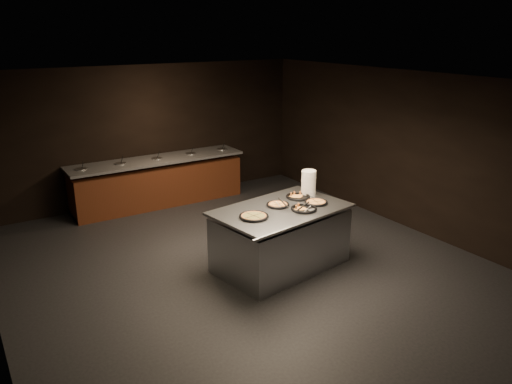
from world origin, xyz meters
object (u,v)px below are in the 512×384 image
plate_stack (309,183)px  pan_veggie_whole (254,216)px  pan_cheese_whole (278,205)px  serving_counter (281,239)px

plate_stack → pan_veggie_whole: bearing=-162.3°
plate_stack → pan_veggie_whole: size_ratio=0.92×
plate_stack → pan_cheese_whole: (-0.76, -0.20, -0.18)m
plate_stack → pan_cheese_whole: plate_stack is taller
serving_counter → plate_stack: (0.78, 0.32, 0.71)m
pan_veggie_whole → pan_cheese_whole: (0.58, 0.22, -0.00)m
serving_counter → plate_stack: plate_stack is taller
plate_stack → pan_cheese_whole: bearing=-164.9°
pan_veggie_whole → plate_stack: bearing=17.7°
plate_stack → pan_veggie_whole: (-1.34, -0.43, -0.18)m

